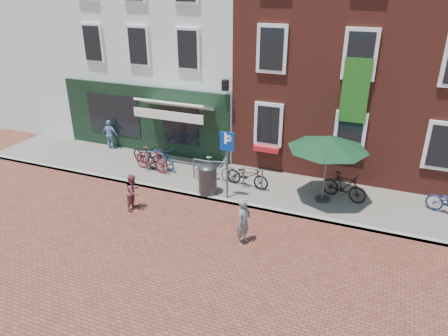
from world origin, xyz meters
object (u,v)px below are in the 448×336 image
at_px(bicycle_2, 162,157).
at_px(bicycle_4, 247,175).
at_px(parasol, 329,140).
at_px(parking_sign, 227,154).
at_px(cafe_person, 110,134).
at_px(bicycle_1, 152,159).
at_px(bicycle_3, 216,169).
at_px(woman, 244,221).
at_px(bicycle_0, 145,155).
at_px(bicycle_5, 344,186).
at_px(boy, 133,192).
at_px(litter_bin, 208,177).

distance_m(bicycle_2, bicycle_4, 3.76).
bearing_deg(parasol, parking_sign, -161.17).
xyz_separation_m(parking_sign, cafe_person, (-6.49, 2.36, -1.00)).
height_order(bicycle_1, bicycle_3, same).
distance_m(woman, bicycle_0, 6.54).
xyz_separation_m(bicycle_2, bicycle_3, (2.50, -0.34, 0.05)).
height_order(parasol, bicycle_0, parasol).
relative_size(bicycle_1, bicycle_4, 0.97).
xyz_separation_m(bicycle_3, bicycle_4, (1.25, -0.00, -0.05)).
distance_m(bicycle_2, bicycle_5, 7.13).
xyz_separation_m(bicycle_0, bicycle_4, (4.48, -0.25, 0.00)).
relative_size(boy, bicycle_3, 0.77).
bearing_deg(bicycle_2, boy, -140.95).
bearing_deg(woman, bicycle_5, -18.61).
bearing_deg(boy, cafe_person, 41.49).
distance_m(parking_sign, bicycle_0, 4.49).
distance_m(boy, bicycle_4, 4.12).
xyz_separation_m(litter_bin, parasol, (3.87, 1.00, 1.60)).
height_order(parasol, boy, parasol).
bearing_deg(bicycle_4, bicycle_1, 98.32).
distance_m(parasol, bicycle_3, 4.35).
bearing_deg(litter_bin, bicycle_4, 42.14).
distance_m(parking_sign, bicycle_4, 1.68).
distance_m(parasol, boy, 6.62).
relative_size(parking_sign, bicycle_4, 1.46).
distance_m(parking_sign, parasol, 3.33).
xyz_separation_m(parasol, bicycle_3, (-3.99, 0.03, -1.73)).
height_order(parasol, bicycle_5, parasol).
distance_m(bicycle_0, bicycle_3, 3.24).
xyz_separation_m(litter_bin, boy, (-1.92, -1.75, -0.09)).
relative_size(cafe_person, bicycle_0, 0.79).
height_order(woman, boy, woman).
relative_size(woman, bicycle_2, 0.86).
distance_m(boy, bicycle_0, 3.35).
height_order(bicycle_2, bicycle_4, same).
distance_m(parking_sign, bicycle_5, 4.17).
bearing_deg(bicycle_3, parasol, -103.66).
height_order(bicycle_2, bicycle_3, bicycle_3).
bearing_deg(parking_sign, litter_bin, 175.45).
height_order(bicycle_0, bicycle_4, same).
relative_size(litter_bin, bicycle_0, 0.71).
xyz_separation_m(parking_sign, bicycle_0, (-4.11, 1.34, -1.22)).
bearing_deg(woman, bicycle_2, 67.26).
height_order(boy, bicycle_5, boy).
bearing_deg(parking_sign, parasol, 18.83).
bearing_deg(parasol, litter_bin, -165.52).
bearing_deg(boy, bicycle_3, -34.78).
relative_size(boy, cafe_person, 0.95).
relative_size(bicycle_1, bicycle_2, 0.97).
bearing_deg(woman, bicycle_0, 71.78).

